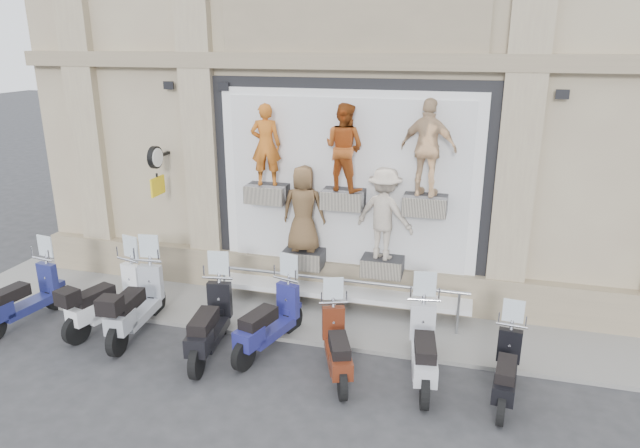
# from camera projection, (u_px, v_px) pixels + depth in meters

# --- Properties ---
(ground) EXTENTS (90.00, 90.00, 0.00)m
(ground) POSITION_uv_depth(u_px,v_px,m) (305.00, 378.00, 9.24)
(ground) COLOR #2E2E30
(ground) RESTS_ON ground
(sidewalk) EXTENTS (16.00, 2.20, 0.08)m
(sidewalk) POSITION_uv_depth(u_px,v_px,m) (336.00, 318.00, 11.15)
(sidewalk) COLOR gray
(sidewalk) RESTS_ON ground
(building) EXTENTS (14.00, 8.60, 12.00)m
(building) POSITION_uv_depth(u_px,v_px,m) (387.00, 6.00, 13.81)
(building) COLOR tan
(building) RESTS_ON ground
(shop_vitrine) EXTENTS (5.60, 0.97, 4.30)m
(shop_vitrine) POSITION_uv_depth(u_px,v_px,m) (351.00, 194.00, 10.98)
(shop_vitrine) COLOR black
(shop_vitrine) RESTS_ON ground
(guard_rail) EXTENTS (5.06, 0.10, 0.93)m
(guard_rail) POSITION_uv_depth(u_px,v_px,m) (335.00, 300.00, 10.93)
(guard_rail) COLOR #9EA0A5
(guard_rail) RESTS_ON ground
(clock_sign_bracket) EXTENTS (0.10, 0.80, 1.02)m
(clock_sign_bracket) POSITION_uv_depth(u_px,v_px,m) (156.00, 164.00, 11.62)
(clock_sign_bracket) COLOR black
(clock_sign_bracket) RESTS_ON ground
(scooter_a) EXTENTS (0.87, 2.03, 1.60)m
(scooter_a) POSITION_uv_depth(u_px,v_px,m) (21.00, 286.00, 10.75)
(scooter_a) COLOR navy
(scooter_a) RESTS_ON ground
(scooter_b) EXTENTS (1.08, 2.10, 1.64)m
(scooter_b) POSITION_uv_depth(u_px,v_px,m) (106.00, 287.00, 10.65)
(scooter_b) COLOR white
(scooter_b) RESTS_ON ground
(scooter_c) EXTENTS (0.82, 2.16, 1.72)m
(scooter_c) POSITION_uv_depth(u_px,v_px,m) (135.00, 291.00, 10.37)
(scooter_c) COLOR #969AA3
(scooter_c) RESTS_ON ground
(scooter_d) EXTENTS (0.88, 2.11, 1.66)m
(scooter_d) POSITION_uv_depth(u_px,v_px,m) (209.00, 310.00, 9.71)
(scooter_d) COLOR black
(scooter_d) RESTS_ON ground
(scooter_e) EXTENTS (1.08, 2.06, 1.61)m
(scooter_e) POSITION_uv_depth(u_px,v_px,m) (269.00, 309.00, 9.82)
(scooter_e) COLOR navy
(scooter_e) RESTS_ON ground
(scooter_f) EXTENTS (1.13, 1.88, 1.47)m
(scooter_f) POSITION_uv_depth(u_px,v_px,m) (337.00, 335.00, 9.11)
(scooter_f) COLOR #521E0E
(scooter_f) RESTS_ON ground
(scooter_g) EXTENTS (0.85, 2.05, 1.62)m
(scooter_g) POSITION_uv_depth(u_px,v_px,m) (425.00, 335.00, 8.94)
(scooter_g) COLOR #B2B3B9
(scooter_g) RESTS_ON ground
(scooter_h) EXTENTS (0.68, 1.77, 1.41)m
(scooter_h) POSITION_uv_depth(u_px,v_px,m) (508.00, 358.00, 8.49)
(scooter_h) COLOR black
(scooter_h) RESTS_ON ground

